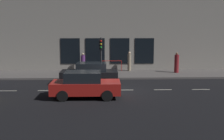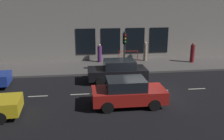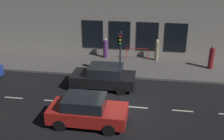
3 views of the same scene
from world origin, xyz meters
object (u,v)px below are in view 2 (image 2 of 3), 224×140
object	(u,v)px
traffic_light	(125,44)
pedestrian_0	(192,53)
parked_car_0	(128,92)
pedestrian_2	(145,52)
pedestrian_1	(100,54)
parked_car_3	(118,71)

from	to	relation	value
traffic_light	pedestrian_0	world-z (taller)	traffic_light
parked_car_0	pedestrian_0	bearing A→B (deg)	138.69
pedestrian_2	pedestrian_0	bearing A→B (deg)	174.78
parked_car_0	traffic_light	bearing A→B (deg)	172.02
parked_car_0	pedestrian_2	xyz separation A→B (m)	(9.84, -3.55, 0.21)
parked_car_0	pedestrian_1	size ratio (longest dim) A/B	2.43
traffic_light	parked_car_3	xyz separation A→B (m)	(-1.93, 0.84, -1.63)
parked_car_3	pedestrian_2	world-z (taller)	pedestrian_2
traffic_light	pedestrian_1	xyz separation A→B (m)	(3.56, 1.70, -1.50)
pedestrian_2	traffic_light	bearing A→B (deg)	63.94
traffic_light	parked_car_3	distance (m)	2.66
parked_car_3	pedestrian_1	bearing A→B (deg)	8.71
pedestrian_1	pedestrian_2	world-z (taller)	pedestrian_2
traffic_light	pedestrian_2	size ratio (longest dim) A/B	1.78
traffic_light	parked_car_0	size ratio (longest dim) A/B	0.79
traffic_light	parked_car_0	distance (m)	6.60
pedestrian_1	pedestrian_2	bearing A→B (deg)	135.52
parked_car_3	pedestrian_1	size ratio (longest dim) A/B	2.50
parked_car_3	pedestrian_1	world-z (taller)	pedestrian_1
parked_car_0	pedestrian_0	distance (m)	11.59
pedestrian_0	parked_car_3	bearing A→B (deg)	31.95
parked_car_0	pedestrian_1	world-z (taller)	pedestrian_1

